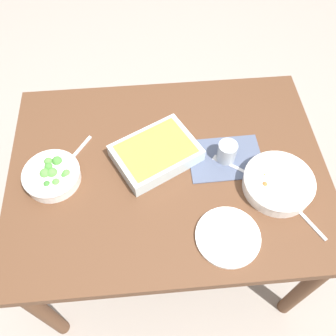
% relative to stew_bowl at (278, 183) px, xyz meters
% --- Properties ---
extents(ground_plane, '(6.00, 6.00, 0.00)m').
position_rel_stew_bowl_xyz_m(ground_plane, '(0.39, -0.12, -0.77)').
color(ground_plane, '#9E9389').
extents(dining_table, '(1.20, 0.90, 0.74)m').
position_rel_stew_bowl_xyz_m(dining_table, '(0.39, -0.12, -0.12)').
color(dining_table, brown).
rests_on(dining_table, ground_plane).
extents(placemat, '(0.28, 0.21, 0.00)m').
position_rel_stew_bowl_xyz_m(placemat, '(0.16, -0.14, -0.03)').
color(placemat, '#4C5670').
rests_on(placemat, dining_table).
extents(stew_bowl, '(0.26, 0.26, 0.06)m').
position_rel_stew_bowl_xyz_m(stew_bowl, '(0.00, 0.00, 0.00)').
color(stew_bowl, white).
rests_on(stew_bowl, dining_table).
extents(broccoli_bowl, '(0.21, 0.21, 0.07)m').
position_rel_stew_bowl_xyz_m(broccoli_bowl, '(0.81, -0.11, -0.00)').
color(broccoli_bowl, white).
rests_on(broccoli_bowl, dining_table).
extents(baking_dish, '(0.37, 0.33, 0.06)m').
position_rel_stew_bowl_xyz_m(baking_dish, '(0.43, -0.17, 0.00)').
color(baking_dish, silver).
rests_on(baking_dish, dining_table).
extents(drink_cup, '(0.07, 0.07, 0.08)m').
position_rel_stew_bowl_xyz_m(drink_cup, '(0.16, -0.14, 0.01)').
color(drink_cup, '#B2BCC6').
rests_on(drink_cup, dining_table).
extents(side_plate, '(0.22, 0.22, 0.01)m').
position_rel_stew_bowl_xyz_m(side_plate, '(0.21, 0.18, -0.03)').
color(side_plate, white).
rests_on(side_plate, dining_table).
extents(spoon_by_stew, '(0.10, 0.16, 0.01)m').
position_rel_stew_bowl_xyz_m(spoon_by_stew, '(-0.06, 0.12, -0.03)').
color(spoon_by_stew, silver).
rests_on(spoon_by_stew, dining_table).
extents(spoon_by_broccoli, '(0.11, 0.16, 0.01)m').
position_rel_stew_bowl_xyz_m(spoon_by_broccoli, '(0.75, -0.20, -0.03)').
color(spoon_by_broccoli, silver).
rests_on(spoon_by_broccoli, dining_table).
extents(fork_on_table, '(0.15, 0.12, 0.01)m').
position_rel_stew_bowl_xyz_m(fork_on_table, '(0.15, -0.11, -0.03)').
color(fork_on_table, silver).
rests_on(fork_on_table, dining_table).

